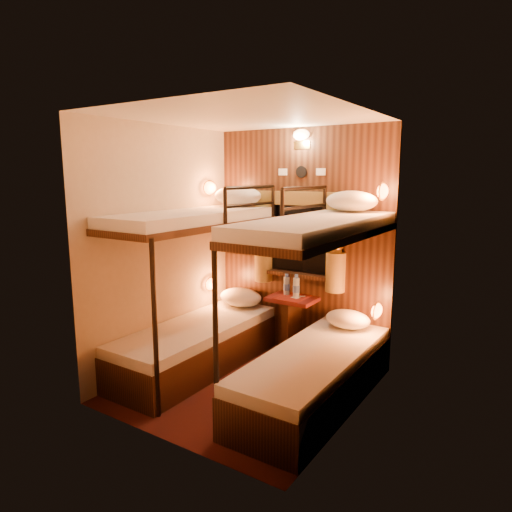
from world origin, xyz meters
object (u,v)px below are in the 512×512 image
Objects in this scene: bunk_left at (197,314)px; table at (292,319)px; bunk_right at (315,340)px; bottle_left at (287,286)px; bottle_right at (296,288)px.

table is at bearing 50.33° from bunk_left.
bunk_right is at bearing -50.33° from table.
bunk_left is at bearing -123.63° from bottle_left.
bunk_right reaches higher than table.
bottle_left is at bearing 56.37° from bunk_left.
table is (-0.65, 0.78, -0.14)m from bunk_right.
bunk_left is 1.07m from bottle_right.
bottle_right is (-0.61, 0.79, 0.20)m from bunk_right.
bunk_left is 1.30m from bunk_right.
bunk_right is 8.18× the size of bottle_left.
bottle_left is (-0.74, 0.83, 0.19)m from bunk_right.
bunk_right is 1.13m from bottle_left.
bunk_left is 7.66× the size of bottle_right.
bunk_right is 1.02m from bottle_right.
bottle_left reaches higher than table.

